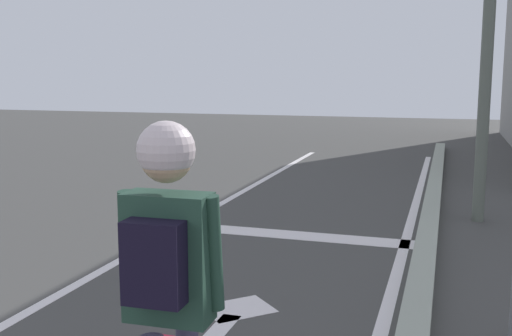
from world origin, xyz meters
TOP-DOWN VIEW (x-y plane):
  - lane_line_center at (-0.18, 6.00)m, footprint 0.12×20.00m
  - lane_line_curbside at (2.73, 6.00)m, footprint 0.12×20.00m
  - stop_bar at (1.35, 7.84)m, footprint 3.06×0.40m
  - lane_arrow_head at (1.51, 5.33)m, footprint 0.71×0.71m
  - curb_strip at (2.98, 6.00)m, footprint 0.24×24.00m
  - skater at (2.01, 2.97)m, footprint 0.48×0.63m

SIDE VIEW (x-z plane):
  - lane_line_center at x=-0.18m, z-range 0.00..0.01m
  - lane_line_curbside at x=2.73m, z-range 0.00..0.01m
  - stop_bar at x=1.35m, z-range 0.00..0.01m
  - lane_arrow_head at x=1.51m, z-range 0.00..0.01m
  - curb_strip at x=2.98m, z-range 0.00..0.14m
  - skater at x=2.01m, z-range 0.32..2.04m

